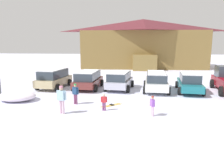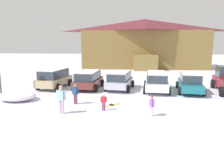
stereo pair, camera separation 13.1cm
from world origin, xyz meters
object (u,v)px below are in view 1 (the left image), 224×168
object	(u,v)px
ski_lodge	(143,43)
parked_beige_suv	(54,78)
parked_teal_hatchback	(190,82)
plowed_snow_pile	(17,96)
skier_child_in_red_jacket	(104,101)
parked_white_suv	(156,81)
skier_child_in_purple_jacket	(152,105)
skier_adult_in_blue_parka	(62,98)
parked_silver_wagon	(119,80)
parked_maroon_van	(88,79)
skier_teen_in_navy_coat	(75,93)
pair_of_skis	(111,105)

from	to	relation	value
ski_lodge	parked_beige_suv	distance (m)	21.62
parked_teal_hatchback	plowed_snow_pile	size ratio (longest dim) A/B	1.77
parked_teal_hatchback	parked_beige_suv	bearing A→B (deg)	178.16
skier_child_in_red_jacket	plowed_snow_pile	bearing A→B (deg)	165.76
parked_white_suv	skier_child_in_purple_jacket	bearing A→B (deg)	-96.41
parked_teal_hatchback	skier_child_in_purple_jacket	distance (m)	7.70
skier_adult_in_blue_parka	parked_silver_wagon	bearing A→B (deg)	69.35
parked_white_suv	skier_child_in_red_jacket	size ratio (longest dim) A/B	4.60
parked_white_suv	skier_child_in_red_jacket	world-z (taller)	parked_white_suv
skier_child_in_red_jacket	skier_adult_in_blue_parka	size ratio (longest dim) A/B	0.63
skier_adult_in_blue_parka	parked_white_suv	bearing A→B (deg)	49.84
parked_beige_suv	parked_maroon_van	distance (m)	3.26
parked_silver_wagon	parked_teal_hatchback	distance (m)	6.05
parked_teal_hatchback	skier_teen_in_navy_coat	world-z (taller)	parked_teal_hatchback
parked_teal_hatchback	plowed_snow_pile	bearing A→B (deg)	-161.41
skier_child_in_purple_jacket	skier_child_in_red_jacket	bearing A→B (deg)	166.06
parked_beige_suv	parked_white_suv	bearing A→B (deg)	-1.51
parked_beige_suv	skier_teen_in_navy_coat	bearing A→B (deg)	-55.95
skier_child_in_purple_jacket	parked_maroon_van	bearing A→B (deg)	126.45
parked_white_suv	plowed_snow_pile	xyz separation A→B (m)	(-10.32, -4.56, -0.56)
parked_silver_wagon	parked_teal_hatchback	bearing A→B (deg)	-3.94
ski_lodge	pair_of_skis	size ratio (longest dim) A/B	15.59
parked_beige_suv	skier_child_in_red_jacket	world-z (taller)	parked_beige_suv
skier_adult_in_blue_parka	ski_lodge	bearing A→B (deg)	78.89
parked_beige_suv	parked_teal_hatchback	bearing A→B (deg)	-1.84
parked_silver_wagon	ski_lodge	bearing A→B (deg)	82.72
parked_beige_suv	plowed_snow_pile	bearing A→B (deg)	-101.17
parked_white_suv	parked_teal_hatchback	xyz separation A→B (m)	(2.80, -0.14, -0.06)
skier_child_in_purple_jacket	plowed_snow_pile	xyz separation A→B (m)	(-9.54, 2.40, -0.33)
parked_white_suv	skier_teen_in_navy_coat	bearing A→B (deg)	-139.14
parked_beige_suv	skier_adult_in_blue_parka	bearing A→B (deg)	-65.70
skier_child_in_purple_jacket	pair_of_skis	world-z (taller)	skier_child_in_purple_jacket
skier_child_in_purple_jacket	skier_adult_in_blue_parka	distance (m)	5.26
parked_beige_suv	pair_of_skis	xyz separation A→B (m)	(6.03, -5.34, -0.92)
ski_lodge	parked_white_suv	distance (m)	20.08
parked_silver_wagon	parked_white_suv	world-z (taller)	parked_white_suv
skier_child_in_red_jacket	skier_adult_in_blue_parka	distance (m)	2.56
ski_lodge	parked_maroon_van	bearing A→B (deg)	-105.39
skier_adult_in_blue_parka	plowed_snow_pile	bearing A→B (deg)	148.85
plowed_snow_pile	parked_silver_wagon	bearing A→B (deg)	34.28
skier_child_in_purple_jacket	pair_of_skis	size ratio (longest dim) A/B	0.85
ski_lodge	parked_maroon_van	xyz separation A→B (m)	(-5.38, -19.54, -3.28)
ski_lodge	plowed_snow_pile	world-z (taller)	ski_lodge
pair_of_skis	skier_child_in_red_jacket	bearing A→B (deg)	-105.86
parked_silver_wagon	parked_beige_suv	bearing A→B (deg)	-179.77
parked_white_suv	skier_child_in_red_jacket	distance (m)	7.25
parked_beige_suv	plowed_snow_pile	world-z (taller)	parked_beige_suv
parked_beige_suv	skier_child_in_red_jacket	distance (m)	8.65
skier_child_in_red_jacket	parked_maroon_van	bearing A→B (deg)	110.64
ski_lodge	parked_teal_hatchback	world-z (taller)	ski_lodge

